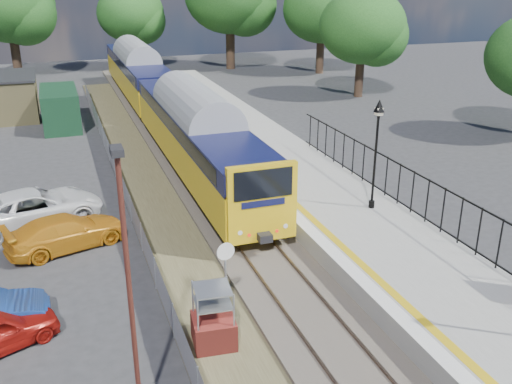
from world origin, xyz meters
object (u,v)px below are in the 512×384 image
victorian_lamp_north (378,129)px  car_yellow (66,232)px  train (160,94)px  speed_sign (226,269)px  brick_plinth (213,318)px  car_white (35,208)px  carpark_lamp (129,280)px

victorian_lamp_north → car_yellow: bearing=169.5°
car_yellow → train: bearing=-39.7°
victorian_lamp_north → car_yellow: 12.96m
speed_sign → car_yellow: bearing=116.6°
train → speed_sign: size_ratio=14.72×
victorian_lamp_north → brick_plinth: size_ratio=2.39×
brick_plinth → car_white: (-4.93, 10.68, -0.14)m
victorian_lamp_north → speed_sign: bearing=-148.5°
victorian_lamp_north → carpark_lamp: carpark_lamp is taller
car_yellow → brick_plinth: bearing=-172.3°
victorian_lamp_north → speed_sign: 9.46m
train → brick_plinth: train is taller
victorian_lamp_north → car_yellow: victorian_lamp_north is taller
victorian_lamp_north → train: victorian_lamp_north is taller
train → brick_plinth: 25.24m
speed_sign → car_yellow: size_ratio=0.60×
brick_plinth → speed_sign: (0.67, 0.94, 0.96)m
carpark_lamp → car_yellow: (-1.28, 10.41, -3.30)m
train → victorian_lamp_north: bearing=-74.6°
victorian_lamp_north → brick_plinth: 10.76m
carpark_lamp → victorian_lamp_north: bearing=36.6°
carpark_lamp → car_yellow: size_ratio=1.50×
brick_plinth → car_white: 11.77m
train → brick_plinth: (-3.17, -25.00, -1.42)m
speed_sign → car_yellow: speed_sign is taller
train → car_white: bearing=-119.5°
brick_plinth → speed_sign: speed_sign is taller
speed_sign → car_white: 11.29m
train → speed_sign: train is taller
car_yellow → car_white: 2.95m
brick_plinth → car_yellow: size_ratio=0.42×
car_yellow → car_white: bearing=5.9°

